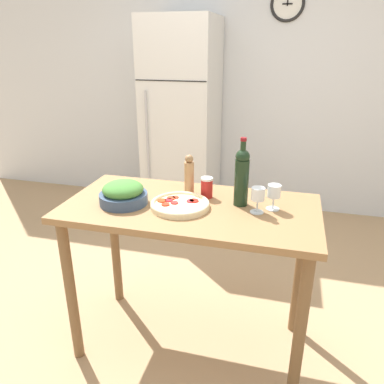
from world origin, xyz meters
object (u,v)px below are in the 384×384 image
(wine_bottle, at_px, (242,176))
(pepper_mill, at_px, (189,175))
(homemade_pizza, at_px, (180,204))
(wine_glass_far, at_px, (274,192))
(salad_bowl, at_px, (123,194))
(refrigerator, at_px, (182,122))
(salt_canister, at_px, (207,187))
(wine_glass_near, at_px, (258,195))

(wine_bottle, xyz_separation_m, pepper_mill, (-0.29, 0.08, -0.05))
(homemade_pizza, bearing_deg, pepper_mill, 91.58)
(wine_glass_far, bearing_deg, wine_bottle, 174.36)
(pepper_mill, relative_size, salad_bowl, 0.89)
(refrigerator, height_order, salt_canister, refrigerator)
(pepper_mill, bearing_deg, salt_canister, -15.81)
(homemade_pizza, relative_size, salt_canister, 2.68)
(salad_bowl, xyz_separation_m, homemade_pizza, (0.29, 0.03, -0.04))
(homemade_pizza, bearing_deg, wine_glass_near, 6.52)
(wine_glass_near, xyz_separation_m, homemade_pizza, (-0.38, -0.04, -0.07))
(wine_bottle, bearing_deg, refrigerator, 115.30)
(refrigerator, relative_size, wine_bottle, 5.41)
(refrigerator, relative_size, homemade_pizza, 6.36)
(wine_glass_far, bearing_deg, homemade_pizza, -167.68)
(refrigerator, bearing_deg, salt_canister, -69.49)
(refrigerator, distance_m, wine_glass_far, 1.98)
(salad_bowl, bearing_deg, refrigerator, 97.01)
(wine_glass_near, relative_size, salt_canister, 1.16)
(wine_glass_near, height_order, salt_canister, wine_glass_near)
(wine_bottle, distance_m, homemade_pizza, 0.34)
(pepper_mill, distance_m, salad_bowl, 0.37)
(refrigerator, bearing_deg, homemade_pizza, -74.07)
(wine_glass_near, bearing_deg, salad_bowl, -174.16)
(wine_bottle, bearing_deg, wine_glass_far, -5.64)
(wine_glass_near, xyz_separation_m, salad_bowl, (-0.67, -0.07, -0.03))
(homemade_pizza, bearing_deg, wine_bottle, 21.77)
(wine_glass_near, bearing_deg, salt_canister, 156.20)
(salad_bowl, bearing_deg, pepper_mill, 37.59)
(wine_glass_near, bearing_deg, refrigerator, 116.80)
(wine_bottle, distance_m, wine_glass_far, 0.18)
(wine_bottle, height_order, salad_bowl, wine_bottle)
(pepper_mill, height_order, homemade_pizza, pepper_mill)
(salad_bowl, height_order, salt_canister, salad_bowl)
(refrigerator, bearing_deg, wine_bottle, -64.70)
(wine_bottle, distance_m, salad_bowl, 0.61)
(pepper_mill, distance_m, homemade_pizza, 0.22)
(wine_glass_far, distance_m, pepper_mill, 0.47)
(salt_canister, bearing_deg, wine_bottle, -15.42)
(homemade_pizza, bearing_deg, salad_bowl, -175.05)
(pepper_mill, height_order, salad_bowl, pepper_mill)
(homemade_pizza, bearing_deg, refrigerator, 105.93)
(wine_glass_far, height_order, salt_canister, wine_glass_far)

